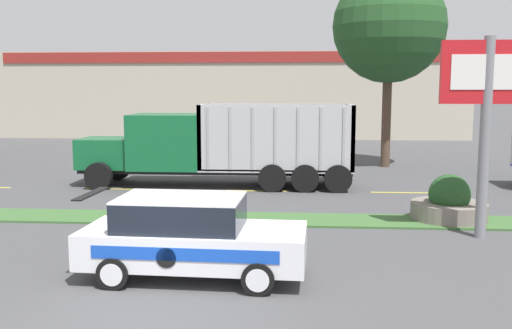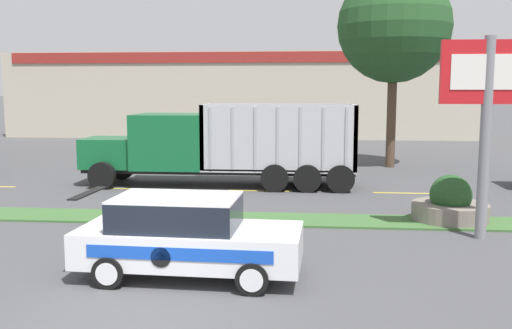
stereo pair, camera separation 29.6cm
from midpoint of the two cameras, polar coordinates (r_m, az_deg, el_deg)
The scene contains 11 objects.
ground_plane at distance 10.12m, azimuth -10.77°, elevation -14.61°, with size 600.00×600.00×0.00m, color #474749.
grass_verge at distance 16.85m, azimuth -4.07°, elevation -5.38°, with size 120.00×1.64×0.06m, color #3D6633.
centre_line_4 at distance 22.48m, azimuth -13.07°, elevation -2.36°, with size 2.40×0.14×0.01m, color yellow.
centre_line_5 at distance 21.43m, azimuth 0.81°, elevation -2.64°, with size 2.40×0.14×0.01m, color yellow.
centre_line_6 at distance 21.71m, azimuth 15.19°, elevation -2.77°, with size 2.40×0.14×0.01m, color yellow.
dump_truck_trail at distance 22.55m, azimuth -5.33°, elevation 1.66°, with size 10.74×2.67×3.24m.
rally_car at distance 11.68m, azimuth -6.27°, elevation -7.10°, with size 4.56×2.12×1.69m.
store_sign_post at distance 15.39m, azimuth 22.65°, elevation 6.10°, with size 2.34×0.28×5.10m.
stone_planter at distance 17.42m, azimuth 19.32°, elevation -3.88°, with size 2.16×2.16×1.37m.
store_building_backdrop at distance 49.28m, azimuth -1.15°, elevation 6.99°, with size 36.44×12.10×6.61m.
tree_behind_centre at distance 28.72m, azimuth 13.98°, elevation 14.32°, with size 5.38×5.38×10.79m.
Camera 2 is at (2.79, -8.99, 3.80)m, focal length 40.00 mm.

